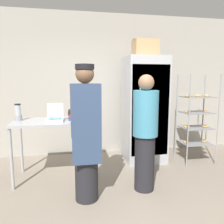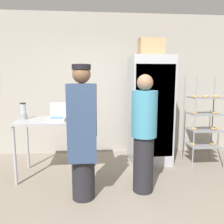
% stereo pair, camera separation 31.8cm
% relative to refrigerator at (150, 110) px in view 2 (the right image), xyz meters
% --- Properties ---
extents(ground_plane, '(14.00, 14.00, 0.00)m').
position_rel_refrigerator_xyz_m(ground_plane, '(-0.69, -1.61, -0.99)').
color(ground_plane, gray).
extents(back_wall, '(6.40, 0.12, 2.89)m').
position_rel_refrigerator_xyz_m(back_wall, '(-0.69, 0.66, 0.46)').
color(back_wall, '#ADA89E').
rests_on(back_wall, ground_plane).
extents(refrigerator, '(0.74, 0.75, 1.97)m').
position_rel_refrigerator_xyz_m(refrigerator, '(0.00, 0.00, 0.00)').
color(refrigerator, '#ADAFB5').
rests_on(refrigerator, ground_plane).
extents(baking_rack, '(0.60, 0.48, 1.65)m').
position_rel_refrigerator_xyz_m(baking_rack, '(0.92, -0.30, -0.16)').
color(baking_rack, '#93969B').
rests_on(baking_rack, ground_plane).
extents(prep_counter, '(1.22, 0.70, 0.93)m').
position_rel_refrigerator_xyz_m(prep_counter, '(-1.64, -0.52, -0.16)').
color(prep_counter, '#ADAFB5').
rests_on(prep_counter, ground_plane).
extents(donut_box, '(0.24, 0.23, 0.27)m').
position_rel_refrigerator_xyz_m(donut_box, '(-1.61, -0.67, -0.01)').
color(donut_box, white).
rests_on(donut_box, prep_counter).
extents(blender_pitcher, '(0.11, 0.11, 0.26)m').
position_rel_refrigerator_xyz_m(blender_pitcher, '(-2.17, -0.46, 0.06)').
color(blender_pitcher, '#99999E').
rests_on(blender_pitcher, prep_counter).
extents(binder_stack, '(0.30, 0.26, 0.15)m').
position_rel_refrigerator_xyz_m(binder_stack, '(-1.27, -0.50, 0.02)').
color(binder_stack, '#2D5193').
rests_on(binder_stack, prep_counter).
extents(cardboard_storage_box, '(0.44, 0.34, 0.32)m').
position_rel_refrigerator_xyz_m(cardboard_storage_box, '(-0.01, -0.00, 1.14)').
color(cardboard_storage_box, tan).
rests_on(cardboard_storage_box, refrigerator).
extents(person_baker, '(0.37, 0.38, 1.73)m').
position_rel_refrigerator_xyz_m(person_baker, '(-1.20, -1.27, -0.08)').
color(person_baker, '#232328').
rests_on(person_baker, ground_plane).
extents(person_customer, '(0.34, 0.34, 1.62)m').
position_rel_refrigerator_xyz_m(person_customer, '(-0.37, -1.15, -0.16)').
color(person_customer, '#232328').
rests_on(person_customer, ground_plane).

